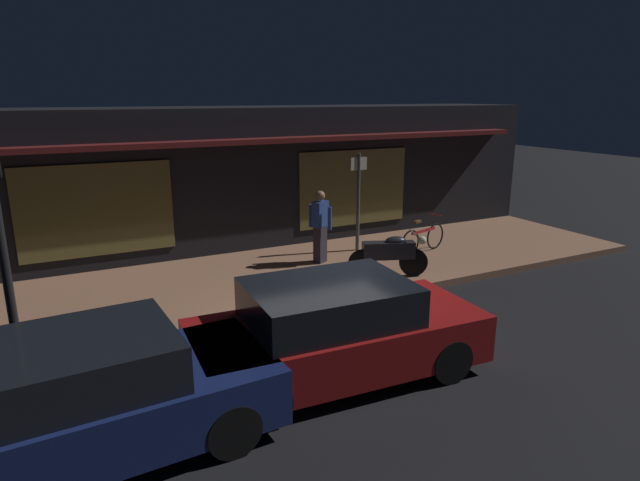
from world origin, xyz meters
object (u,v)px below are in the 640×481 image
object	(u,v)px
person_bystander	(320,225)
sign_post	(358,196)
motorcycle	(390,254)
parked_car_far	(335,331)
bicycle_parked	(423,239)
parked_car_near	(83,400)

from	to	relation	value
person_bystander	sign_post	world-z (taller)	sign_post
motorcycle	person_bystander	distance (m)	1.84
parked_car_far	motorcycle	bearing A→B (deg)	45.27
sign_post	parked_car_far	distance (m)	6.10
motorcycle	sign_post	world-z (taller)	sign_post
bicycle_parked	parked_car_near	size ratio (longest dim) A/B	0.38
parked_car_near	sign_post	bearing A→B (deg)	38.68
motorcycle	person_bystander	size ratio (longest dim) A/B	0.97
person_bystander	parked_car_near	world-z (taller)	person_bystander
bicycle_parked	sign_post	world-z (taller)	sign_post
sign_post	bicycle_parked	bearing A→B (deg)	-35.86
motorcycle	parked_car_far	world-z (taller)	parked_car_far
person_bystander	motorcycle	bearing A→B (deg)	-61.91
motorcycle	sign_post	distance (m)	2.28
bicycle_parked	parked_car_near	xyz separation A→B (m)	(-7.95, -4.39, 0.20)
motorcycle	person_bystander	world-z (taller)	person_bystander
parked_car_far	sign_post	bearing A→B (deg)	56.12
bicycle_parked	sign_post	bearing A→B (deg)	144.14
parked_car_far	person_bystander	bearing A→B (deg)	65.33
bicycle_parked	sign_post	size ratio (longest dim) A/B	0.67
sign_post	parked_car_far	bearing A→B (deg)	-123.88
bicycle_parked	parked_car_near	distance (m)	9.08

